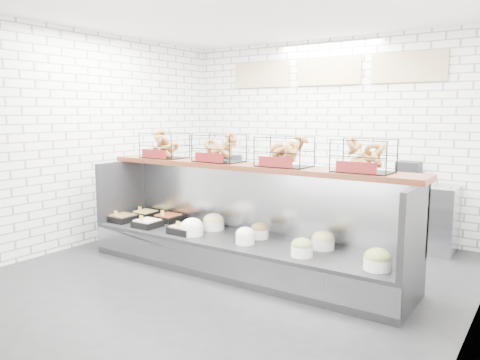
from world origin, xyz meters
The scene contains 5 objects.
ground centered at (0.00, 0.00, 0.00)m, with size 5.50×5.50×0.00m, color black.
room_shell centered at (0.00, 0.60, 2.06)m, with size 5.02×5.51×3.01m.
display_case centered at (-0.01, 0.34, 0.33)m, with size 4.00×0.90×1.20m.
bagel_shelf centered at (0.00, 0.52, 1.39)m, with size 4.10×0.50×0.40m.
prep_counter centered at (-0.01, 2.43, 0.47)m, with size 4.00×0.60×1.20m.
Camera 1 is at (3.01, -4.12, 1.86)m, focal length 35.00 mm.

